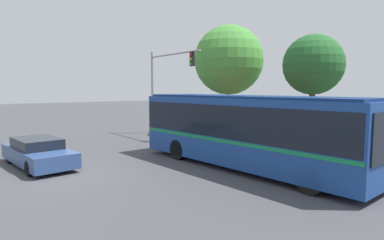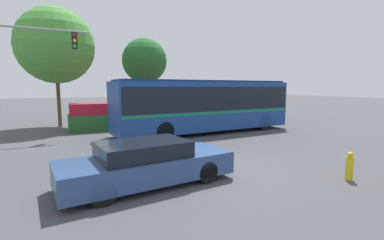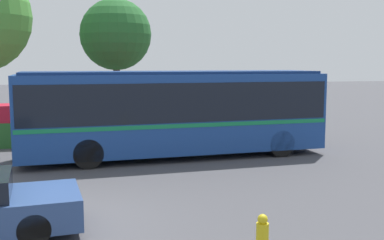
# 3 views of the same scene
# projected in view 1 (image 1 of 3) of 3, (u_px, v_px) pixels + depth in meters

# --- Properties ---
(ground_plane) EXTENTS (140.00, 140.00, 0.00)m
(ground_plane) POSITION_uv_depth(u_px,v_px,m) (62.00, 173.00, 13.49)
(ground_plane) COLOR #444449
(city_bus) EXTENTS (11.34, 3.30, 3.18)m
(city_bus) POSITION_uv_depth(u_px,v_px,m) (245.00, 127.00, 14.19)
(city_bus) COLOR navy
(city_bus) RESTS_ON ground
(sedan_foreground) EXTENTS (5.04, 2.32, 1.26)m
(sedan_foreground) POSITION_uv_depth(u_px,v_px,m) (38.00, 153.00, 14.68)
(sedan_foreground) COLOR navy
(sedan_foreground) RESTS_ON ground
(traffic_light_pole) EXTENTS (6.01, 0.24, 6.28)m
(traffic_light_pole) POSITION_uv_depth(u_px,v_px,m) (163.00, 79.00, 23.83)
(traffic_light_pole) COLOR gray
(traffic_light_pole) RESTS_ON ground
(flowering_hedge) EXTENTS (10.80, 1.54, 1.74)m
(flowering_hedge) POSITION_uv_depth(u_px,v_px,m) (264.00, 135.00, 18.36)
(flowering_hedge) COLOR #286028
(flowering_hedge) RESTS_ON ground
(street_tree_left) EXTENTS (5.12, 5.12, 8.14)m
(street_tree_left) POSITION_uv_depth(u_px,v_px,m) (229.00, 60.00, 24.19)
(street_tree_left) COLOR brown
(street_tree_left) RESTS_ON ground
(street_tree_centre) EXTENTS (3.62, 3.62, 6.73)m
(street_tree_centre) POSITION_uv_depth(u_px,v_px,m) (313.00, 65.00, 19.63)
(street_tree_centre) COLOR brown
(street_tree_centre) RESTS_ON ground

